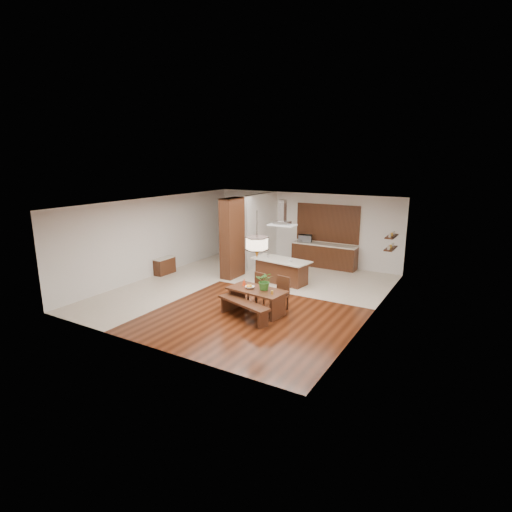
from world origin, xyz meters
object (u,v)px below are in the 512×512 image
Objects in this scene: hallway_console at (165,266)px; dining_table at (257,295)px; range_hood at (282,213)px; dining_chair_left at (256,289)px; microwave at (305,238)px; kitchen_island at (281,271)px; dining_bench at (244,310)px; island_cup at (291,260)px; dining_chair_right at (279,294)px; fruit_bowl at (250,287)px; pendant_lantern at (257,235)px; foliage_plant at (265,281)px.

dining_table reaches higher than hallway_console.
dining_chair_left is at bearing -81.97° from range_hood.
dining_chair_left is at bearing -100.39° from microwave.
range_hood is (-0.00, 0.00, 2.03)m from kitchen_island.
island_cup reaches higher than dining_bench.
island_cup is 2.93m from microwave.
fruit_bowl is at bearing -137.33° from dining_chair_right.
microwave reaches higher than dining_chair_right.
dining_chair_left is 0.72× the size of pendant_lantern.
hallway_console is at bearing 163.50° from foliage_plant.
foliage_plant is at bearing -29.90° from dining_chair_left.
fruit_bowl is at bearing -173.33° from pendant_lantern.
pendant_lantern reaches higher than microwave.
fruit_bowl is (-0.14, 0.57, 0.48)m from dining_bench.
dining_chair_left is (4.61, -1.04, 0.16)m from hallway_console.
dining_chair_left is 0.83m from dining_chair_right.
foliage_plant is at bearing -63.97° from kitchen_island.
range_hood is 3.04m from microwave.
dining_chair_left is at bearing -179.03° from dining_chair_right.
dining_chair_right is (0.47, 0.45, -0.02)m from dining_table.
range_hood reaches higher than kitchen_island.
dining_chair_right is at bearing -64.53° from range_hood.
hallway_console is 5.03m from fruit_bowl.
dining_table is 3.35× the size of microwave.
pendant_lantern is (0.00, -0.00, 1.74)m from dining_table.
dining_chair_right is at bearing 62.62° from dining_bench.
island_cup is at bearing 91.14° from fruit_bowl.
fruit_bowl is 0.29× the size of range_hood.
fruit_bowl is at bearing -99.75° from microwave.
kitchen_island reaches higher than dining_table.
dining_bench is 3.51m from kitchen_island.
dining_table is 0.30m from fruit_bowl.
pendant_lantern reaches higher than fruit_bowl.
fruit_bowl is 5.65m from microwave.
dining_chair_right is at bearing 43.89° from dining_table.
pendant_lantern reaches higher than kitchen_island.
dining_bench is 1.86× the size of dining_chair_left.
dining_chair_left is 0.44× the size of kitchen_island.
range_hood is (-0.61, 3.46, 2.22)m from dining_bench.
microwave reaches higher than dining_chair_left.
pendant_lantern is at bearing -97.55° from microwave.
hallway_console is 0.98× the size of range_hood.
foliage_plant reaches higher than fruit_bowl.
pendant_lantern reaches higher than dining_chair_right.
island_cup is (0.08, 2.18, 0.42)m from dining_chair_left.
dining_chair_left is at bearing 122.47° from pendant_lantern.
hallway_console is 1.69× the size of microwave.
dining_table is 3.28× the size of foliage_plant.
kitchen_island is at bearing 16.47° from hallway_console.
dining_chair_right is 0.66m from foliage_plant.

